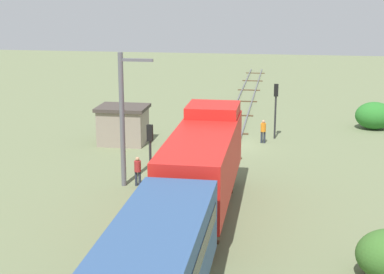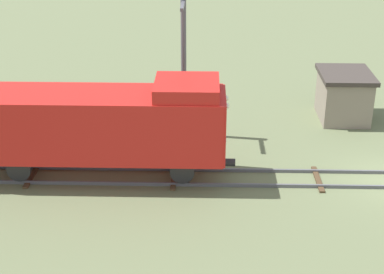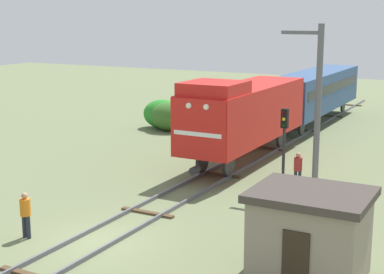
{
  "view_description": "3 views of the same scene",
  "coord_description": "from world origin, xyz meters",
  "px_view_note": "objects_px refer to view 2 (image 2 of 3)",
  "views": [
    {
      "loc": [
        -3.73,
        40.32,
        10.87
      ],
      "look_at": [
        1.21,
        8.97,
        2.8
      ],
      "focal_mm": 55.0,
      "sensor_mm": 36.0,
      "label": 1
    },
    {
      "loc": [
        -23.98,
        8.48,
        13.1
      ],
      "look_at": [
        -1.24,
        9.11,
        2.69
      ],
      "focal_mm": 55.0,
      "sensor_mm": 36.0,
      "label": 2
    },
    {
      "loc": [
        12.31,
        -15.76,
        7.86
      ],
      "look_at": [
        -0.73,
        8.5,
        2.15
      ],
      "focal_mm": 55.0,
      "sensor_mm": 36.0,
      "label": 3
    }
  ],
  "objects_px": {
    "locomotive": "(105,123)",
    "relay_hut": "(344,95)",
    "traffic_signal_mid": "(179,101)",
    "catenary_mast": "(184,63)",
    "worker_by_signal": "(184,123)"
  },
  "relations": [
    {
      "from": "locomotive",
      "to": "traffic_signal_mid",
      "type": "xyz_separation_m",
      "value": [
        3.4,
        -3.13,
        -0.23
      ]
    },
    {
      "from": "traffic_signal_mid",
      "to": "worker_by_signal",
      "type": "height_order",
      "value": "traffic_signal_mid"
    },
    {
      "from": "worker_by_signal",
      "to": "catenary_mast",
      "type": "relative_size",
      "value": 0.23
    },
    {
      "from": "locomotive",
      "to": "worker_by_signal",
      "type": "xyz_separation_m",
      "value": [
        4.2,
        -3.37,
        -1.78
      ]
    },
    {
      "from": "locomotive",
      "to": "catenary_mast",
      "type": "bearing_deg",
      "value": -33.94
    },
    {
      "from": "locomotive",
      "to": "traffic_signal_mid",
      "type": "relative_size",
      "value": 3.19
    },
    {
      "from": "locomotive",
      "to": "traffic_signal_mid",
      "type": "height_order",
      "value": "locomotive"
    },
    {
      "from": "locomotive",
      "to": "traffic_signal_mid",
      "type": "distance_m",
      "value": 4.63
    },
    {
      "from": "catenary_mast",
      "to": "locomotive",
      "type": "bearing_deg",
      "value": 146.06
    },
    {
      "from": "traffic_signal_mid",
      "to": "worker_by_signal",
      "type": "bearing_deg",
      "value": -17.11
    },
    {
      "from": "locomotive",
      "to": "relay_hut",
      "type": "bearing_deg",
      "value": -58.64
    },
    {
      "from": "locomotive",
      "to": "relay_hut",
      "type": "distance_m",
      "value": 14.48
    },
    {
      "from": "locomotive",
      "to": "catenary_mast",
      "type": "height_order",
      "value": "catenary_mast"
    },
    {
      "from": "worker_by_signal",
      "to": "catenary_mast",
      "type": "bearing_deg",
      "value": -151.81
    },
    {
      "from": "relay_hut",
      "to": "locomotive",
      "type": "bearing_deg",
      "value": 121.36
    }
  ]
}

